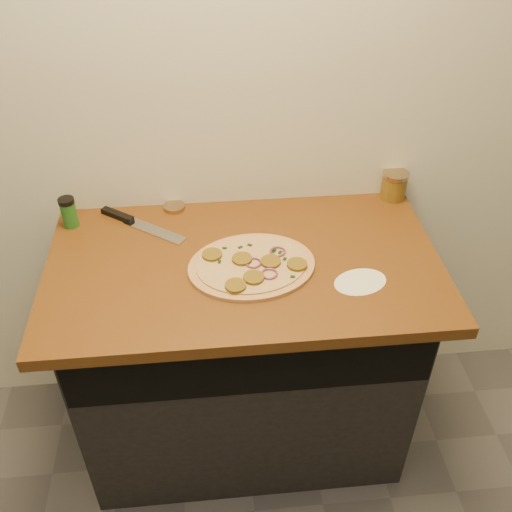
{
  "coord_description": "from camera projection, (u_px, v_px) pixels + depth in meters",
  "views": [
    {
      "loc": [
        -0.09,
        0.07,
        1.99
      ],
      "look_at": [
        0.03,
        1.37,
        0.95
      ],
      "focal_mm": 40.0,
      "sensor_mm": 36.0,
      "label": 1
    }
  ],
  "objects": [
    {
      "name": "cabinet",
      "position": [
        245.0,
        356.0,
        2.05
      ],
      "size": [
        1.1,
        0.6,
        0.86
      ],
      "primitive_type": "cube",
      "color": "black",
      "rests_on": "ground"
    },
    {
      "name": "countertop",
      "position": [
        244.0,
        265.0,
        1.75
      ],
      "size": [
        1.2,
        0.7,
        0.04
      ],
      "primitive_type": "cube",
      "color": "brown",
      "rests_on": "cabinet"
    },
    {
      "name": "pizza",
      "position": [
        252.0,
        265.0,
        1.7
      ],
      "size": [
        0.42,
        0.42,
        0.03
      ],
      "color": "tan",
      "rests_on": "countertop"
    },
    {
      "name": "chefs_knife",
      "position": [
        135.0,
        222.0,
        1.88
      ],
      "size": [
        0.29,
        0.23,
        0.02
      ],
      "color": "#B7BAC1",
      "rests_on": "countertop"
    },
    {
      "name": "mason_jar_lid",
      "position": [
        174.0,
        207.0,
        1.95
      ],
      "size": [
        0.1,
        0.1,
        0.02
      ],
      "primitive_type": "cylinder",
      "rotation": [
        0.0,
        0.0,
        -0.42
      ],
      "color": "#9F835C",
      "rests_on": "countertop"
    },
    {
      "name": "salsa_jar",
      "position": [
        394.0,
        185.0,
        1.98
      ],
      "size": [
        0.09,
        0.09,
        0.1
      ],
      "color": "#A02A10",
      "rests_on": "countertop"
    },
    {
      "name": "spice_shaker",
      "position": [
        69.0,
        212.0,
        1.85
      ],
      "size": [
        0.05,
        0.05,
        0.1
      ],
      "color": "#22611E",
      "rests_on": "countertop"
    },
    {
      "name": "flour_spill",
      "position": [
        360.0,
        282.0,
        1.66
      ],
      "size": [
        0.2,
        0.2,
        0.0
      ],
      "primitive_type": "cylinder",
      "rotation": [
        0.0,
        0.0,
        0.29
      ],
      "color": "white",
      "rests_on": "countertop"
    }
  ]
}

